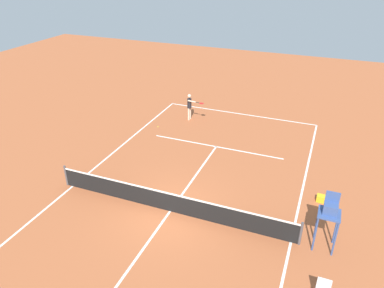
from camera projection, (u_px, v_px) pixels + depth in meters
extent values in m
plane|color=#AD5933|center=(170.00, 211.00, 15.80)|extent=(60.00, 60.00, 0.00)
cube|color=white|center=(240.00, 114.00, 25.34)|extent=(10.38, 0.10, 0.01)
cube|color=white|center=(291.00, 242.00, 14.10)|extent=(0.10, 23.25, 0.01)
cube|color=white|center=(73.00, 186.00, 17.49)|extent=(0.10, 23.25, 0.01)
cube|color=white|center=(216.00, 147.00, 21.04)|extent=(7.78, 0.10, 0.01)
cube|color=white|center=(170.00, 211.00, 15.80)|extent=(0.10, 12.79, 0.01)
cylinder|color=#4C4C51|center=(301.00, 234.00, 13.75)|extent=(0.10, 0.10, 1.07)
cylinder|color=#4C4C51|center=(66.00, 175.00, 17.34)|extent=(0.10, 0.10, 1.07)
cube|color=black|center=(170.00, 203.00, 15.59)|extent=(10.98, 0.03, 0.91)
cube|color=white|center=(170.00, 194.00, 15.36)|extent=(10.98, 0.04, 0.06)
cylinder|color=beige|center=(190.00, 113.00, 24.38)|extent=(0.12, 0.12, 0.83)
cylinder|color=beige|center=(189.00, 114.00, 24.22)|extent=(0.12, 0.12, 0.83)
cylinder|color=black|center=(189.00, 103.00, 23.95)|extent=(0.28, 0.28, 0.65)
sphere|color=beige|center=(189.00, 96.00, 23.71)|extent=(0.24, 0.24, 0.24)
cylinder|color=beige|center=(191.00, 102.00, 24.08)|extent=(0.09, 0.09, 0.58)
cylinder|color=beige|center=(192.00, 101.00, 23.57)|extent=(0.59, 0.16, 0.09)
cylinder|color=black|center=(197.00, 103.00, 23.39)|extent=(0.26, 0.07, 0.04)
ellipsoid|color=red|center=(201.00, 103.00, 23.26)|extent=(0.35, 0.32, 0.04)
sphere|color=#CCE033|center=(158.00, 127.00, 23.39)|extent=(0.07, 0.07, 0.07)
cylinder|color=#38518C|center=(335.00, 239.00, 13.15)|extent=(0.07, 0.07, 1.55)
cylinder|color=#38518C|center=(315.00, 234.00, 13.37)|extent=(0.07, 0.07, 1.55)
cylinder|color=#38518C|center=(336.00, 227.00, 13.72)|extent=(0.07, 0.07, 1.55)
cylinder|color=#38518C|center=(317.00, 223.00, 13.95)|extent=(0.07, 0.07, 1.55)
cube|color=#38518C|center=(329.00, 214.00, 13.17)|extent=(0.80, 0.80, 0.06)
cube|color=#38518C|center=(331.00, 209.00, 13.06)|extent=(0.50, 0.44, 0.40)
cube|color=#38518C|center=(333.00, 198.00, 13.06)|extent=(0.50, 0.06, 0.50)
cube|color=silver|center=(324.00, 284.00, 11.43)|extent=(0.44, 0.04, 0.44)
cube|color=yellow|center=(325.00, 199.00, 16.31)|extent=(0.76, 0.32, 0.30)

